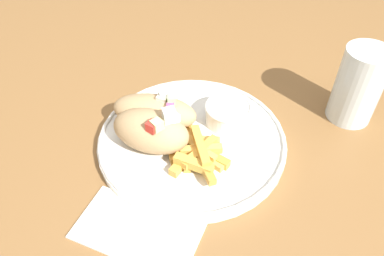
# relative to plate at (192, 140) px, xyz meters

# --- Properties ---
(table) EXTENTS (1.58, 1.58, 0.73)m
(table) POSITION_rel_plate_xyz_m (0.04, 0.05, -0.06)
(table) COLOR brown
(table) RESTS_ON ground_plane
(napkin) EXTENTS (0.16, 0.09, 0.00)m
(napkin) POSITION_rel_plate_xyz_m (-0.01, -0.16, -0.01)
(napkin) COLOR silver
(napkin) RESTS_ON table
(plate) EXTENTS (0.28, 0.28, 0.02)m
(plate) POSITION_rel_plate_xyz_m (0.00, 0.00, 0.00)
(plate) COLOR white
(plate) RESTS_ON table
(pita_sandwich_near) EXTENTS (0.12, 0.07, 0.07)m
(pita_sandwich_near) POSITION_rel_plate_xyz_m (-0.05, -0.04, 0.04)
(pita_sandwich_near) COLOR tan
(pita_sandwich_near) RESTS_ON plate
(pita_sandwich_far) EXTENTS (0.14, 0.08, 0.06)m
(pita_sandwich_far) POSITION_rel_plate_xyz_m (-0.06, 0.01, 0.03)
(pita_sandwich_far) COLOR tan
(pita_sandwich_far) RESTS_ON plate
(fries_pile) EXTENTS (0.11, 0.11, 0.03)m
(fries_pile) POSITION_rel_plate_xyz_m (0.02, -0.03, 0.01)
(fries_pile) COLOR #E5B251
(fries_pile) RESTS_ON plate
(sauce_ramekin) EXTENTS (0.07, 0.07, 0.03)m
(sauce_ramekin) POSITION_rel_plate_xyz_m (0.04, 0.05, 0.02)
(sauce_ramekin) COLOR white
(sauce_ramekin) RESTS_ON plate
(water_glass) EXTENTS (0.07, 0.07, 0.12)m
(water_glass) POSITION_rel_plate_xyz_m (0.22, 0.15, 0.05)
(water_glass) COLOR silver
(water_glass) RESTS_ON table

